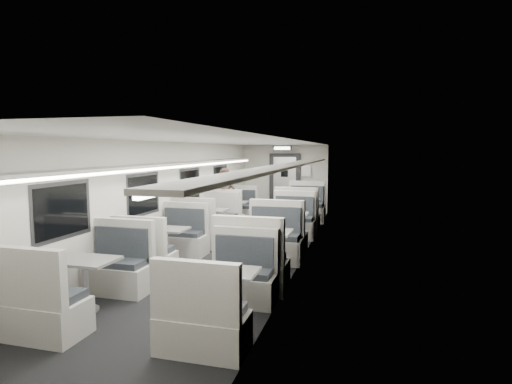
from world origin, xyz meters
The scene contains 19 objects.
room centered at (0.00, 0.00, 1.20)m, with size 3.24×12.24×2.64m.
booth_left_a centered at (-1.00, 3.07, 0.37)m, with size 1.01×2.06×1.10m.
booth_left_b centered at (-1.00, 1.20, 0.39)m, with size 1.07×2.17×1.16m.
booth_left_c centered at (-1.00, -1.08, 0.37)m, with size 1.01×2.06×1.10m.
booth_left_d centered at (-1.00, -3.42, 0.38)m, with size 1.04×2.11×1.13m.
booth_right_a centered at (1.00, 3.41, 0.42)m, with size 1.15×2.34×1.25m.
booth_right_b centered at (1.00, 1.08, 0.39)m, with size 1.09×2.20×1.18m.
booth_right_c centered at (1.00, -1.19, 0.41)m, with size 1.12×2.28×1.22m.
booth_right_d centered at (1.00, -3.30, 0.36)m, with size 0.99×2.01×1.08m.
passenger centered at (-0.96, 2.28, 0.87)m, with size 0.63×0.42×1.74m, color black.
window_a centered at (-1.49, 3.40, 1.35)m, with size 0.02×1.18×0.84m, color black.
window_b centered at (-1.49, 1.20, 1.35)m, with size 0.02×1.18×0.84m, color black.
window_c centered at (-1.49, -1.00, 1.35)m, with size 0.02×1.18×0.84m, color black.
window_d centered at (-1.49, -3.20, 1.35)m, with size 0.02×1.18×0.84m, color black.
luggage_rack_left centered at (-1.24, -0.30, 1.92)m, with size 0.46×10.40×0.09m.
luggage_rack_right centered at (1.24, -0.30, 1.92)m, with size 0.46×10.40×0.09m.
vestibule_door centered at (0.00, 5.93, 1.04)m, with size 1.10×0.13×2.10m.
exit_sign centered at (0.00, 5.44, 2.28)m, with size 0.62×0.12×0.16m.
wall_notice centered at (0.75, 5.92, 1.50)m, with size 0.32×0.02×0.40m, color white.
Camera 1 is at (2.65, -7.95, 2.22)m, focal length 28.00 mm.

